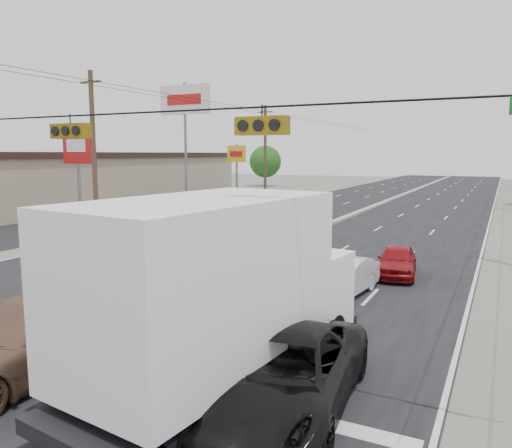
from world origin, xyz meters
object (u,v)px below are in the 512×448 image
object	(u,v)px
queue_car_a	(265,256)
oncoming_near	(172,234)
pole_sign_billboard	(185,108)
pole_sign_mid	(77,151)
box_truck	(222,291)
oncoming_far	(278,215)
utility_pole_left_c	(265,152)
pole_sign_far	(237,158)
tan_sedan	(31,336)
tree_left_far	(265,162)
queue_car_e	(397,261)
queue_car_b	(342,278)
black_suv	(284,374)
red_sedan	(241,281)
utility_pole_left_b	(94,151)

from	to	relation	value
queue_car_a	oncoming_near	bearing A→B (deg)	153.76
pole_sign_billboard	pole_sign_mid	bearing A→B (deg)	-104.04
box_truck	oncoming_far	distance (m)	24.18
utility_pole_left_c	box_truck	distance (m)	44.00
pole_sign_far	tan_sedan	bearing A→B (deg)	-67.18
tree_left_far	oncoming_far	bearing A→B (deg)	-63.38
tan_sedan	pole_sign_far	bearing A→B (deg)	113.09
pole_sign_far	queue_car_e	world-z (taller)	pole_sign_far
pole_sign_far	oncoming_far	world-z (taller)	pole_sign_far
pole_sign_mid	queue_car_b	xyz separation A→B (m)	(22.85, -10.27, -4.47)
oncoming_near	queue_car_b	bearing A→B (deg)	152.48
black_suv	tree_left_far	bearing A→B (deg)	110.31
box_truck	queue_car_a	world-z (taller)	box_truck
queue_car_b	box_truck	bearing A→B (deg)	-85.18
box_truck	pole_sign_far	bearing A→B (deg)	125.30
box_truck	oncoming_far	bearing A→B (deg)	118.27
tan_sedan	red_sedan	distance (m)	7.18
oncoming_far	utility_pole_left_c	bearing A→B (deg)	-56.63
black_suv	pole_sign_far	bearing A→B (deg)	114.37
oncoming_near	box_truck	bearing A→B (deg)	126.45
box_truck	black_suv	xyz separation A→B (m)	(1.58, -0.37, -1.33)
black_suv	oncoming_far	bearing A→B (deg)	108.90
tan_sedan	queue_car_a	size ratio (longest dim) A/B	1.62
pole_sign_far	queue_car_b	bearing A→B (deg)	-55.90
tree_left_far	red_sedan	xyz separation A→B (m)	(25.00, -54.36, -3.01)
tan_sedan	queue_car_b	size ratio (longest dim) A/B	1.50
utility_pole_left_b	utility_pole_left_c	size ratio (longest dim) A/B	1.00
tree_left_far	queue_car_e	size ratio (longest dim) A/B	1.67
pole_sign_billboard	pole_sign_far	bearing A→B (deg)	97.13
queue_car_a	queue_car_b	bearing A→B (deg)	-36.24
utility_pole_left_c	tan_sedan	world-z (taller)	utility_pole_left_c
box_truck	queue_car_a	xyz separation A→B (m)	(-3.81, 10.11, -1.47)
utility_pole_left_b	tree_left_far	world-z (taller)	utility_pole_left_b
pole_sign_billboard	queue_car_b	bearing A→B (deg)	-44.89
oncoming_far	queue_car_e	bearing A→B (deg)	138.31
utility_pole_left_b	queue_car_b	distance (m)	20.23
queue_car_a	queue_car_e	world-z (taller)	queue_car_e
tree_left_far	oncoming_near	size ratio (longest dim) A/B	1.24
red_sedan	oncoming_far	size ratio (longest dim) A/B	0.85
pole_sign_far	oncoming_near	bearing A→B (deg)	-67.91
utility_pole_left_b	queue_car_a	distance (m)	15.74
queue_car_a	oncoming_near	size ratio (longest dim) A/B	0.74
oncoming_far	queue_car_b	bearing A→B (deg)	126.90
queue_car_a	box_truck	bearing A→B (deg)	-75.36
pole_sign_mid	tan_sedan	distance (m)	27.05
utility_pole_left_c	queue_car_a	distance (m)	33.43
queue_car_b	pole_sign_mid	bearing A→B (deg)	162.57
oncoming_near	tree_left_far	bearing A→B (deg)	-73.43
black_suv	queue_car_a	xyz separation A→B (m)	(-5.39, 10.48, -0.13)
pole_sign_billboard	queue_car_b	size ratio (longest dim) A/B	2.80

